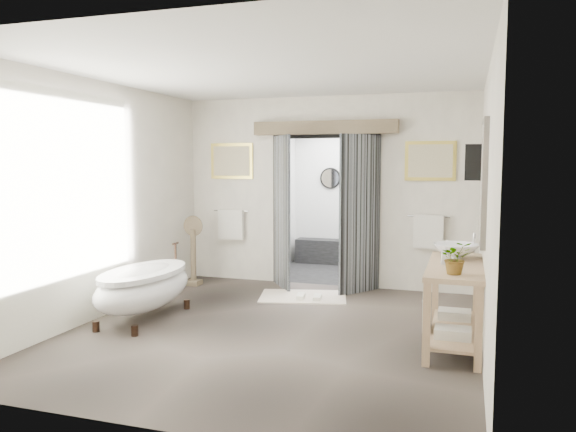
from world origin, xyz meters
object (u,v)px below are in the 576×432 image
object	(u,v)px
vanity	(452,297)
rug	(303,297)
clawfoot_tub	(144,286)
basin	(456,251)

from	to	relation	value
vanity	rug	xyz separation A→B (m)	(-2.05, 1.51, -0.50)
clawfoot_tub	rug	distance (m)	2.29
rug	clawfoot_tub	bearing A→B (deg)	-132.12
vanity	basin	bearing A→B (deg)	86.82
rug	basin	xyz separation A→B (m)	(2.07, -1.16, 0.93)
vanity	rug	distance (m)	2.60
vanity	clawfoot_tub	bearing A→B (deg)	-177.35
vanity	basin	size ratio (longest dim) A/B	3.29
rug	basin	distance (m)	2.55
clawfoot_tub	vanity	size ratio (longest dim) A/B	1.07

